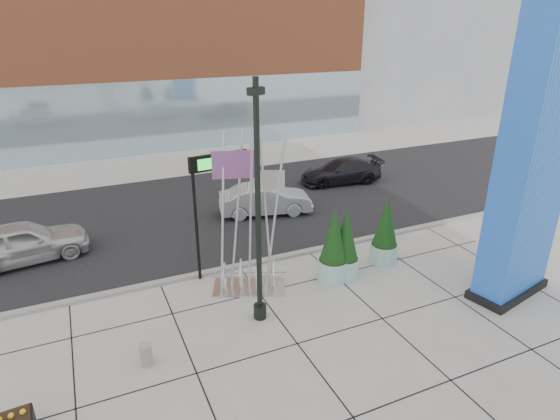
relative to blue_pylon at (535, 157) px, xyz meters
name	(u,v)px	position (x,y,z in m)	size (l,w,h in m)	color
ground	(253,333)	(-8.86, 1.47, -4.83)	(160.00, 160.00, 0.00)	#9E9991
street_asphalt	(178,216)	(-8.86, 11.47, -4.82)	(80.00, 12.00, 0.02)	black
curb_edge	(214,271)	(-8.86, 5.47, -4.77)	(80.00, 0.30, 0.12)	gray
tower_podium	(134,67)	(-7.86, 28.47, 0.67)	(34.00, 10.00, 11.00)	brown
tower_glass_front	(149,118)	(-7.86, 23.67, -2.33)	(34.00, 0.60, 5.00)	#8CA5B2
building_grey_parking	(375,18)	(17.14, 33.47, 4.17)	(20.00, 18.00, 18.00)	slate
blue_pylon	(535,157)	(0.00, 0.00, 0.00)	(3.21, 1.94, 10.00)	blue
lamp_post	(258,231)	(-8.36, 2.13, -1.80)	(0.50, 0.41, 7.40)	black
public_art_sculpture	(249,250)	(-8.03, 3.92, -3.35)	(2.77, 2.09, 5.65)	silver
concrete_bollard	(146,355)	(-12.00, 1.37, -4.50)	(0.34, 0.34, 0.66)	gray
overhead_street_sign	(215,173)	(-8.67, 5.27, -0.92)	(2.15, 0.46, 4.56)	black
round_planter_east	(385,232)	(-2.59, 3.60, -3.57)	(1.07, 1.07, 2.67)	#97CBC1
round_planter_mid	(345,245)	(-4.58, 3.27, -3.58)	(1.06, 1.06, 2.65)	#97CBC1
round_planter_west	(334,247)	(-5.06, 3.27, -3.53)	(1.10, 1.10, 2.76)	#97CBC1
car_white_west	(21,243)	(-15.32, 9.34, -4.02)	(1.93, 4.80, 1.64)	silver
car_silver_mid	(265,200)	(-4.89, 9.97, -4.11)	(1.54, 4.41, 1.45)	#B2B4BB
car_dark_east	(341,171)	(0.90, 12.55, -4.15)	(1.91, 4.69, 1.36)	black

